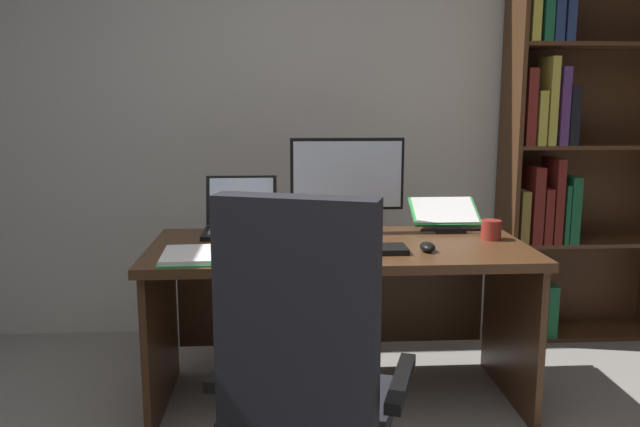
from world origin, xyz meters
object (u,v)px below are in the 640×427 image
desk (338,283)px  monitor (347,184)px  bookshelf (567,150)px  laptop (241,222)px  reading_stand_with_book (445,214)px  open_binder (221,255)px  office_chair (307,396)px  coffee_mug (491,230)px  pen (287,242)px  notepad (282,244)px  computer_mouse (427,247)px  keyboard (357,250)px

desk → monitor: (0.06, 0.18, 0.44)m
bookshelf → laptop: bearing=-164.4°
reading_stand_with_book → open_binder: reading_stand_with_book is taller
desk → office_chair: (-0.19, -1.00, -0.07)m
desk → coffee_mug: 0.75m
laptop → pen: laptop is taller
laptop → open_binder: laptop is taller
office_chair → open_binder: bearing=132.5°
bookshelf → monitor: (-1.31, -0.52, -0.11)m
notepad → pen: pen is taller
bookshelf → computer_mouse: bookshelf is taller
reading_stand_with_book → open_binder: size_ratio=0.67×
office_chair → reading_stand_with_book: office_chair is taller
monitor → coffee_mug: size_ratio=5.92×
keyboard → coffee_mug: coffee_mug is taller
desk → laptop: laptop is taller
keyboard → monitor: bearing=90.0°
monitor → bookshelf: bearing=21.7°
pen → computer_mouse: bearing=-14.5°
bookshelf → desk: bearing=-152.8°
bookshelf → notepad: (-1.62, -0.79, -0.35)m
monitor → reading_stand_with_book: 0.53m
laptop → office_chair: bearing=-77.3°
bookshelf → pen: size_ratio=15.98×
office_chair → reading_stand_with_book: size_ratio=3.35×
reading_stand_with_book → notepad: size_ratio=1.59×
keyboard → coffee_mug: bearing=18.4°
computer_mouse → open_binder: bearing=-176.7°
monitor → keyboard: monitor is taller
laptop → keyboard: 0.67m
pen → coffee_mug: coffee_mug is taller
desk → reading_stand_with_book: (0.56, 0.24, 0.27)m
notepad → coffee_mug: 0.96m
pen → coffee_mug: 0.94m
office_chair → keyboard: 0.85m
office_chair → keyboard: size_ratio=2.66×
monitor → open_binder: (-0.57, -0.47, -0.22)m
laptop → keyboard: (0.51, -0.43, -0.04)m
open_binder → coffee_mug: size_ratio=5.43×
desk → notepad: 0.34m
open_binder → coffee_mug: 1.24m
computer_mouse → pen: 0.61m
keyboard → reading_stand_with_book: size_ratio=1.26×
pen → reading_stand_with_book: bearing=22.4°
open_binder → laptop: bearing=81.1°
bookshelf → pen: bearing=-153.8°
desk → pen: (-0.23, -0.08, 0.21)m
office_chair → open_binder: size_ratio=2.23×
pen → bookshelf: bearing=26.2°
notepad → keyboard: bearing=-26.1°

